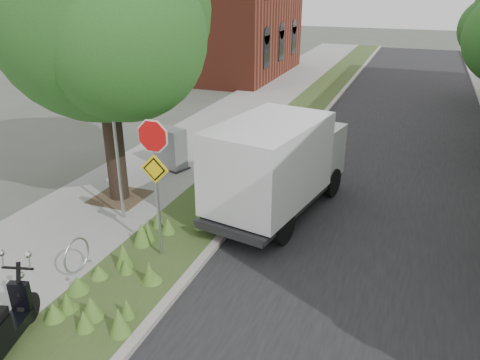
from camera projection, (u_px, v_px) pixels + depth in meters
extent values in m
plane|color=#4C5147|center=(208.00, 287.00, 9.46)|extent=(120.00, 120.00, 0.00)
cube|color=gray|center=(215.00, 129.00, 19.43)|extent=(3.50, 60.00, 0.12)
cube|color=#334E21|center=(279.00, 136.00, 18.52)|extent=(2.00, 60.00, 0.12)
cube|color=#9E9991|center=(303.00, 139.00, 18.19)|extent=(0.20, 60.00, 0.13)
cube|color=black|center=(397.00, 151.00, 17.06)|extent=(7.00, 60.00, 0.01)
cylinder|color=black|center=(112.00, 120.00, 12.26)|extent=(0.52, 0.52, 4.48)
sphere|color=#29521B|center=(99.00, 10.00, 11.20)|extent=(5.40, 5.40, 5.40)
sphere|color=#29521B|center=(83.00, 34.00, 12.56)|extent=(4.05, 4.05, 4.05)
sphere|color=#29521B|center=(124.00, 38.00, 10.47)|extent=(3.78, 3.78, 3.78)
cube|color=#473828|center=(120.00, 197.00, 13.14)|extent=(1.40, 1.40, 0.01)
cylinder|color=#A5A8AD|center=(116.00, 143.00, 11.23)|extent=(0.08, 0.08, 4.00)
torus|color=#A5A8AD|center=(76.00, 255.00, 9.64)|extent=(0.05, 0.77, 0.77)
cube|color=#A5A8AD|center=(67.00, 280.00, 9.47)|extent=(0.06, 0.06, 0.04)
cube|color=#A5A8AD|center=(90.00, 261.00, 10.09)|extent=(0.06, 0.06, 0.04)
cylinder|color=#A5A8AD|center=(157.00, 193.00, 9.80)|extent=(0.07, 0.07, 3.00)
cylinder|color=red|center=(152.00, 136.00, 9.29)|extent=(0.86, 0.03, 0.86)
cylinder|color=white|center=(153.00, 136.00, 9.30)|extent=(0.94, 0.02, 0.94)
cube|color=yellow|center=(155.00, 169.00, 9.56)|extent=(0.64, 0.03, 0.64)
cube|color=maroon|center=(215.00, 10.00, 29.93)|extent=(9.00, 10.00, 8.00)
cylinder|color=black|center=(29.00, 308.00, 8.25)|extent=(0.27, 0.57, 0.55)
cube|color=black|center=(6.00, 335.00, 7.59)|extent=(0.67, 1.28, 0.19)
cube|color=#262628|center=(277.00, 196.00, 12.39)|extent=(2.67, 5.08, 0.16)
cube|color=#B7BABC|center=(307.00, 149.00, 13.55)|extent=(2.07, 1.60, 1.46)
cube|color=white|center=(269.00, 162.00, 11.55)|extent=(2.60, 3.77, 2.00)
cube|color=#262628|center=(173.00, 167.00, 15.20)|extent=(1.14, 0.93, 0.04)
cube|color=slate|center=(172.00, 149.00, 14.95)|extent=(1.00, 0.79, 1.31)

